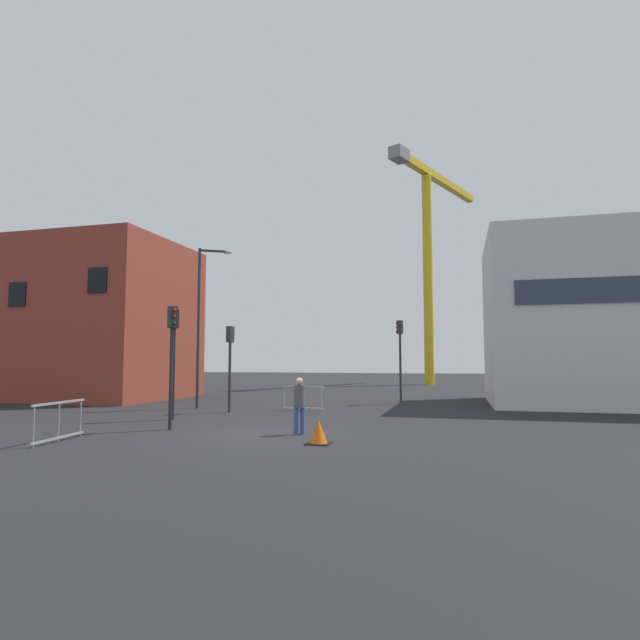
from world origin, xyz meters
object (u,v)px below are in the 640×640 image
(traffic_light_island, at_px, (172,346))
(pedestrian_walking, at_px, (299,401))
(traffic_light_corner, at_px, (174,346))
(traffic_cone_striped, at_px, (318,433))
(construction_crane, at_px, (429,237))
(traffic_light_crosswalk, at_px, (230,354))
(streetlamp_tall, at_px, (202,314))
(traffic_light_near, at_px, (400,348))

(traffic_light_island, distance_m, pedestrian_walking, 4.62)
(traffic_light_corner, bearing_deg, traffic_cone_striped, -31.08)
(construction_crane, xyz_separation_m, traffic_light_crosswalk, (-7.01, -29.32, -11.56))
(traffic_light_island, distance_m, traffic_light_corner, 2.92)
(streetlamp_tall, distance_m, traffic_light_corner, 5.06)
(streetlamp_tall, xyz_separation_m, traffic_light_crosswalk, (2.12, -1.46, -1.89))
(construction_crane, height_order, traffic_cone_striped, construction_crane)
(traffic_light_near, height_order, pedestrian_walking, traffic_light_near)
(construction_crane, bearing_deg, pedestrian_walking, -93.50)
(streetlamp_tall, height_order, traffic_light_crosswalk, streetlamp_tall)
(construction_crane, distance_m, traffic_light_corner, 35.27)
(traffic_cone_striped, bearing_deg, construction_crane, 88.26)
(streetlamp_tall, bearing_deg, construction_crane, 71.84)
(traffic_light_crosswalk, height_order, traffic_cone_striped, traffic_light_crosswalk)
(traffic_cone_striped, bearing_deg, streetlamp_tall, 132.71)
(construction_crane, distance_m, traffic_light_near, 25.49)
(pedestrian_walking, bearing_deg, traffic_light_crosswalk, 130.90)
(streetlamp_tall, xyz_separation_m, traffic_light_corner, (1.26, -4.62, -1.63))
(construction_crane, relative_size, streetlamp_tall, 2.78)
(traffic_light_corner, bearing_deg, pedestrian_walking, -23.37)
(traffic_light_corner, height_order, traffic_cone_striped, traffic_light_corner)
(traffic_light_crosswalk, height_order, pedestrian_walking, traffic_light_crosswalk)
(pedestrian_walking, xyz_separation_m, traffic_cone_striped, (1.03, -1.60, -0.68))
(streetlamp_tall, bearing_deg, traffic_light_near, 29.59)
(traffic_light_near, bearing_deg, construction_crane, 88.95)
(traffic_light_corner, bearing_deg, traffic_light_crosswalk, 74.77)
(construction_crane, relative_size, pedestrian_walking, 12.43)
(traffic_light_corner, xyz_separation_m, traffic_light_near, (7.46, 9.57, 0.10))
(traffic_light_island, bearing_deg, construction_crane, 79.58)
(traffic_light_crosswalk, bearing_deg, pedestrian_walking, -49.10)
(traffic_light_near, bearing_deg, pedestrian_walking, -98.11)
(streetlamp_tall, distance_m, traffic_light_near, 10.14)
(construction_crane, distance_m, traffic_cone_striped, 39.06)
(traffic_light_corner, bearing_deg, construction_crane, 76.37)
(streetlamp_tall, height_order, traffic_cone_striped, streetlamp_tall)
(construction_crane, height_order, traffic_light_corner, construction_crane)
(construction_crane, xyz_separation_m, traffic_light_near, (-0.42, -22.90, -11.19))
(traffic_light_island, height_order, traffic_light_crosswalk, traffic_light_island)
(traffic_light_island, xyz_separation_m, traffic_light_crosswalk, (-0.58, 5.69, -0.16))
(construction_crane, relative_size, traffic_light_near, 4.88)
(traffic_light_corner, relative_size, traffic_cone_striped, 6.41)
(construction_crane, xyz_separation_m, streetlamp_tall, (-9.13, -27.85, -9.66))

